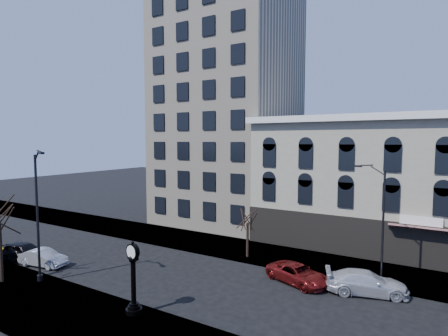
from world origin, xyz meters
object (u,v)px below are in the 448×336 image
Objects in this scene: car_near_a at (23,252)px; car_near_b at (43,258)px; warning_sign at (0,252)px; street_clock at (133,280)px; street_lamp_near at (38,181)px.

car_near_a is 2.55m from car_near_b.
warning_sign reaches higher than car_near_a.
car_near_b is at bearing 34.88° from warning_sign.
street_clock reaches higher than warning_sign.
street_clock is 2.07× the size of warning_sign.
car_near_a is 1.17× the size of car_near_b.
warning_sign reaches higher than car_near_b.
street_lamp_near is at bearing -123.59° from car_near_a.
street_lamp_near is at bearing -170.91° from street_clock.
car_near_a is at bearing 90.16° from warning_sign.
street_lamp_near is 2.36× the size of car_near_b.
car_near_b is (1.69, 2.45, -0.88)m from warning_sign.
street_lamp_near reaches higher than car_near_a.
car_near_b is (2.54, 0.18, -0.14)m from car_near_a.
car_near_b is (-3.62, 2.36, -6.73)m from street_lamp_near.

